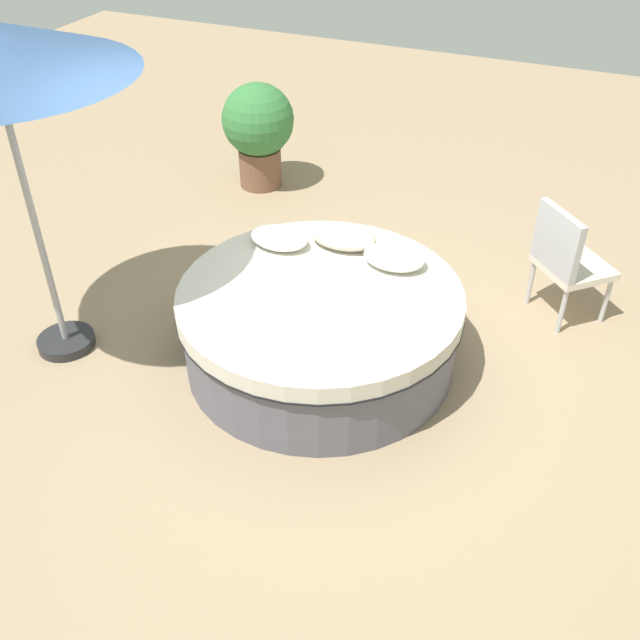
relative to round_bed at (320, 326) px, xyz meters
name	(u,v)px	position (x,y,z in m)	size (l,w,h in m)	color
ground_plane	(320,360)	(0.00, 0.00, -0.33)	(16.00, 16.00, 0.00)	#9E8466
round_bed	(320,326)	(0.00, 0.00, 0.00)	(2.09, 2.09, 0.64)	#595966
throw_pillow_0	(394,257)	(0.37, 0.54, 0.39)	(0.48, 0.35, 0.15)	white
throw_pillow_1	(343,236)	(-0.09, 0.67, 0.39)	(0.54, 0.36, 0.16)	beige
throw_pillow_2	(279,238)	(-0.55, 0.45, 0.38)	(0.47, 0.32, 0.14)	white
patio_chair	(566,257)	(1.55, 1.32, 0.23)	(0.72, 0.72, 0.98)	#B7B7BC
planter	(258,128)	(-1.79, 2.52, 0.32)	(0.76, 0.76, 1.12)	brown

